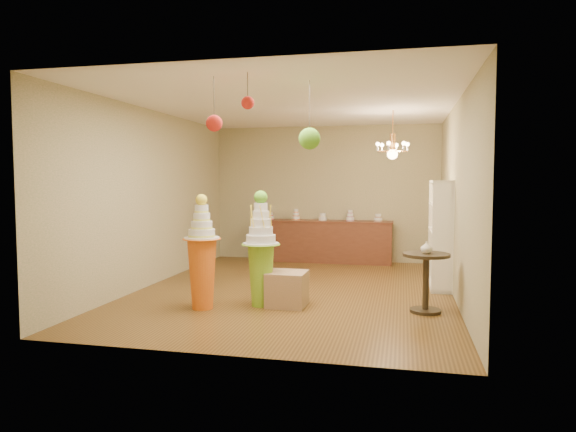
% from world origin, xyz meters
% --- Properties ---
extents(floor, '(6.50, 6.50, 0.00)m').
position_xyz_m(floor, '(0.00, 0.00, 0.00)').
color(floor, '#573B17').
rests_on(floor, ground).
extents(ceiling, '(6.50, 6.50, 0.00)m').
position_xyz_m(ceiling, '(0.00, 0.00, 3.00)').
color(ceiling, white).
rests_on(ceiling, ground).
extents(wall_back, '(5.00, 0.04, 3.00)m').
position_xyz_m(wall_back, '(0.00, 3.25, 1.50)').
color(wall_back, tan).
rests_on(wall_back, ground).
extents(wall_front, '(5.00, 0.04, 3.00)m').
position_xyz_m(wall_front, '(0.00, -3.25, 1.50)').
color(wall_front, tan).
rests_on(wall_front, ground).
extents(wall_left, '(0.04, 6.50, 3.00)m').
position_xyz_m(wall_left, '(-2.50, 0.00, 1.50)').
color(wall_left, tan).
rests_on(wall_left, ground).
extents(wall_right, '(0.04, 6.50, 3.00)m').
position_xyz_m(wall_right, '(2.50, 0.00, 1.50)').
color(wall_right, tan).
rests_on(wall_right, ground).
extents(pedestal_green, '(0.64, 0.64, 1.66)m').
position_xyz_m(pedestal_green, '(-0.25, -1.15, 0.68)').
color(pedestal_green, '#7BB528').
rests_on(pedestal_green, floor).
extents(pedestal_orange, '(0.54, 0.54, 1.61)m').
position_xyz_m(pedestal_orange, '(-1.02, -1.48, 0.64)').
color(pedestal_orange, orange).
rests_on(pedestal_orange, floor).
extents(burlap_riser, '(0.55, 0.55, 0.49)m').
position_xyz_m(burlap_riser, '(0.11, -1.07, 0.25)').
color(burlap_riser, '#987652').
rests_on(burlap_riser, floor).
extents(sideboard, '(3.04, 0.54, 1.16)m').
position_xyz_m(sideboard, '(0.00, 2.97, 0.48)').
color(sideboard, '#562B1B').
rests_on(sideboard, floor).
extents(shelving_unit, '(0.33, 1.20, 1.80)m').
position_xyz_m(shelving_unit, '(2.34, 0.80, 0.90)').
color(shelving_unit, '#EDE7CD').
rests_on(shelving_unit, floor).
extents(round_table, '(0.79, 0.79, 0.81)m').
position_xyz_m(round_table, '(2.03, -1.00, 0.52)').
color(round_table, black).
rests_on(round_table, floor).
extents(vase, '(0.20, 0.20, 0.16)m').
position_xyz_m(vase, '(2.03, -1.00, 0.89)').
color(vase, '#EDE7CD').
rests_on(vase, round_table).
extents(pom_red_left, '(0.19, 0.19, 0.63)m').
position_xyz_m(pom_red_left, '(-0.44, -2.47, 2.46)').
color(pom_red_left, '#3D362C').
rests_on(pom_red_left, ceiling).
extents(pom_green_mid, '(0.26, 0.26, 0.83)m').
position_xyz_m(pom_green_mid, '(0.60, -1.99, 2.30)').
color(pom_green_mid, '#3D362C').
rests_on(pom_green_mid, ceiling).
extents(pom_red_right, '(0.15, 0.15, 0.41)m').
position_xyz_m(pom_red_right, '(0.01, -2.60, 2.66)').
color(pom_red_right, '#3D362C').
rests_on(pom_red_right, ceiling).
extents(chandelier, '(0.74, 0.74, 0.85)m').
position_xyz_m(chandelier, '(1.52, 0.91, 2.30)').
color(chandelier, '#D7934C').
rests_on(chandelier, ceiling).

